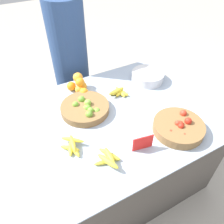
{
  "coord_description": "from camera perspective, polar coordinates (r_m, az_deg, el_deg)",
  "views": [
    {
      "loc": [
        -0.56,
        -1.04,
        1.88
      ],
      "look_at": [
        0.0,
        0.0,
        0.79
      ],
      "focal_mm": 35.0,
      "sensor_mm": 36.0,
      "label": 1
    }
  ],
  "objects": [
    {
      "name": "ground_plane",
      "position": [
        2.22,
        0.0,
        -15.12
      ],
      "size": [
        12.0,
        12.0,
        0.0
      ],
      "primitive_type": "plane",
      "color": "#ADA599"
    },
    {
      "name": "market_table",
      "position": [
        1.92,
        0.0,
        -9.23
      ],
      "size": [
        1.44,
        1.18,
        0.74
      ],
      "color": "#4C4742",
      "rests_on": "ground_plane"
    },
    {
      "name": "lime_bowl",
      "position": [
        1.68,
        -6.97,
        1.04
      ],
      "size": [
        0.37,
        0.37,
        0.1
      ],
      "color": "olive",
      "rests_on": "market_table"
    },
    {
      "name": "tomato_basket",
      "position": [
        1.59,
        17.03,
        -3.78
      ],
      "size": [
        0.35,
        0.35,
        0.1
      ],
      "color": "olive",
      "rests_on": "market_table"
    },
    {
      "name": "orange_pile",
      "position": [
        1.87,
        -8.6,
        6.95
      ],
      "size": [
        0.16,
        0.22,
        0.14
      ],
      "color": "orange",
      "rests_on": "market_table"
    },
    {
      "name": "metal_bowl",
      "position": [
        2.03,
        9.28,
        9.18
      ],
      "size": [
        0.29,
        0.29,
        0.08
      ],
      "color": "silver",
      "rests_on": "market_table"
    },
    {
      "name": "price_sign",
      "position": [
        1.41,
        8.06,
        -8.01
      ],
      "size": [
        0.14,
        0.03,
        0.11
      ],
      "rotation": [
        0.0,
        0.0,
        -0.18
      ],
      "color": "red",
      "rests_on": "market_table"
    },
    {
      "name": "banana_bunch_front_right",
      "position": [
        1.45,
        -10.37,
        -8.64
      ],
      "size": [
        0.16,
        0.19,
        0.06
      ],
      "color": "yellow",
      "rests_on": "market_table"
    },
    {
      "name": "banana_bunch_front_center",
      "position": [
        1.36,
        -0.86,
        -11.92
      ],
      "size": [
        0.17,
        0.22,
        0.06
      ],
      "color": "yellow",
      "rests_on": "market_table"
    },
    {
      "name": "banana_bunch_back_center",
      "position": [
        1.84,
        1.73,
        5.26
      ],
      "size": [
        0.17,
        0.16,
        0.06
      ],
      "color": "yellow",
      "rests_on": "market_table"
    },
    {
      "name": "vendor_person",
      "position": [
        2.31,
        -10.68,
        11.74
      ],
      "size": [
        0.35,
        0.35,
        1.57
      ],
      "color": "navy",
      "rests_on": "ground_plane"
    }
  ]
}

